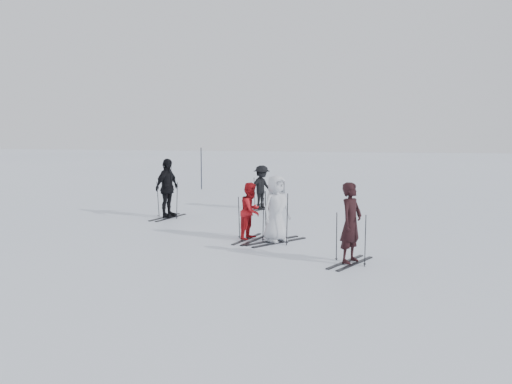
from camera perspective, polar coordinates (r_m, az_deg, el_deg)
ground at (r=14.55m, az=-0.90°, el=-4.37°), size 120.00×120.00×0.00m
skier_near_dark at (r=10.93m, az=10.80°, el=-3.61°), size 0.65×0.75×1.74m
skier_red at (r=13.11m, az=-0.57°, el=-2.29°), size 0.72×0.84×1.49m
skier_grey at (r=12.84m, az=2.32°, el=-2.01°), size 0.94×0.99×1.71m
skier_uphill_left at (r=16.74m, az=-10.12°, el=0.36°), size 0.71×1.21×1.94m
skier_uphill_far at (r=18.36m, az=0.65°, el=0.48°), size 1.03×1.19×1.59m
skis_near_dark at (r=10.99m, az=10.77°, el=-5.15°), size 1.76×1.43×1.13m
skis_red at (r=13.13m, az=-0.57°, el=-2.98°), size 1.76×1.21×1.17m
skis_grey at (r=12.86m, az=2.32°, el=-2.80°), size 2.07×1.90×1.35m
skis_uphill_left at (r=16.79m, az=-10.10°, el=-0.82°), size 1.86×1.25×1.25m
skis_uphill_far at (r=18.39m, az=0.65°, el=-0.12°), size 1.87×1.59×1.21m
piste_marker at (r=24.96m, az=-6.27°, el=2.68°), size 0.06×0.06×2.08m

